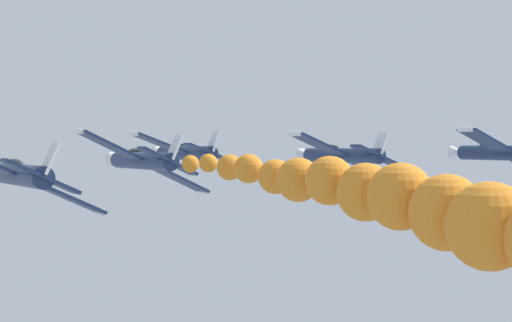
# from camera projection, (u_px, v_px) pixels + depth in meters

# --- Properties ---
(airplane_lead) EXTENTS (9.11, 10.35, 3.60)m
(airplane_lead) POSITION_uv_depth(u_px,v_px,m) (185.00, 153.00, 65.34)
(airplane_lead) COLOR navy
(airplane_left_inner) EXTENTS (8.82, 10.35, 4.36)m
(airplane_left_inner) POSITION_uv_depth(u_px,v_px,m) (142.00, 160.00, 53.87)
(airplane_left_inner) COLOR navy
(smoke_trail_left_inner) EXTENTS (3.76, 31.57, 5.09)m
(smoke_trail_left_inner) POSITION_uv_depth(u_px,v_px,m) (490.00, 227.00, 28.25)
(smoke_trail_left_inner) COLOR orange
(airplane_right_inner) EXTENTS (9.04, 10.35, 3.81)m
(airplane_right_inner) POSITION_uv_depth(u_px,v_px,m) (341.00, 155.00, 62.47)
(airplane_right_inner) COLOR navy
(airplane_left_outer) EXTENTS (8.84, 10.35, 4.30)m
(airplane_left_outer) POSITION_uv_depth(u_px,v_px,m) (19.00, 174.00, 42.60)
(airplane_left_outer) COLOR navy
(airplane_right_outer) EXTENTS (8.96, 10.35, 4.01)m
(airplane_right_outer) POSITION_uv_depth(u_px,v_px,m) (504.00, 153.00, 61.30)
(airplane_right_outer) COLOR navy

